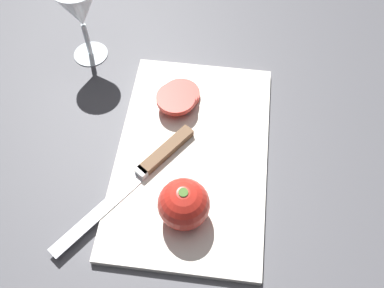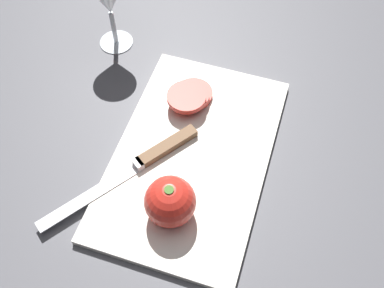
% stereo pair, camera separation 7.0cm
% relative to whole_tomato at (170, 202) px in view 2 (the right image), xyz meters
% --- Properties ---
extents(ground_plane, '(3.00, 3.00, 0.00)m').
position_rel_whole_tomato_xyz_m(ground_plane, '(-0.15, 0.02, -0.05)').
color(ground_plane, '#4C4C51').
extents(cutting_board, '(0.39, 0.24, 0.01)m').
position_rel_whole_tomato_xyz_m(cutting_board, '(-0.11, -0.00, -0.04)').
color(cutting_board, silver).
rests_on(cutting_board, ground_plane).
extents(whole_tomato, '(0.08, 0.08, 0.08)m').
position_rel_whole_tomato_xyz_m(whole_tomato, '(0.00, 0.00, 0.00)').
color(whole_tomato, red).
rests_on(whole_tomato, cutting_board).
extents(knife, '(0.24, 0.18, 0.01)m').
position_rel_whole_tomato_xyz_m(knife, '(-0.08, -0.06, -0.03)').
color(knife, silver).
rests_on(knife, cutting_board).
extents(tomato_slice_stack_near, '(0.09, 0.07, 0.03)m').
position_rel_whole_tomato_xyz_m(tomato_slice_stack_near, '(-0.21, -0.04, -0.02)').
color(tomato_slice_stack_near, red).
rests_on(tomato_slice_stack_near, cutting_board).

